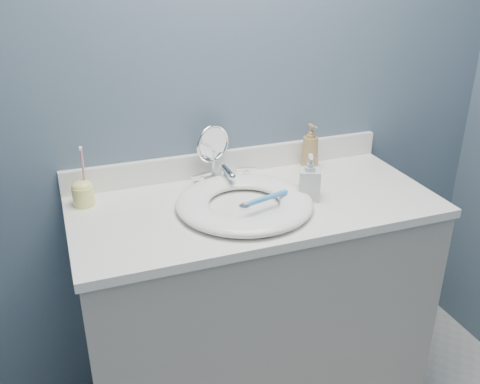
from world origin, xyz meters
name	(u,v)px	position (x,y,z in m)	size (l,w,h in m)	color
back_wall	(228,88)	(0.00, 1.25, 1.20)	(2.20, 0.02, 2.40)	#4B5C70
vanity_cabinet	(254,311)	(0.00, 0.97, 0.42)	(1.20, 0.55, 0.85)	#A19B93
countertop	(255,206)	(0.00, 0.97, 0.86)	(1.22, 0.57, 0.03)	white
backsplash	(230,162)	(0.00, 1.24, 0.93)	(1.22, 0.02, 0.09)	white
basin	(245,203)	(-0.05, 0.94, 0.90)	(0.45, 0.45, 0.04)	white
drain	(244,207)	(-0.05, 0.94, 0.88)	(0.04, 0.04, 0.01)	silver
faucet	(225,177)	(-0.05, 1.14, 0.91)	(0.25, 0.13, 0.07)	silver
makeup_mirror	(213,150)	(-0.08, 1.20, 0.99)	(0.14, 0.08, 0.21)	silver
soap_bottle_amber	(310,147)	(0.30, 1.17, 0.97)	(0.07, 0.07, 0.18)	#9B7846
soap_bottle_clear	(310,177)	(0.18, 0.94, 0.96)	(0.07, 0.07, 0.16)	silver
toothbrush_holder	(83,192)	(-0.54, 1.15, 0.93)	(0.07, 0.07, 0.20)	#F9F37C
toothbrush_lying	(266,198)	(0.01, 0.90, 0.92)	(0.17, 0.06, 0.02)	#3D90D9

